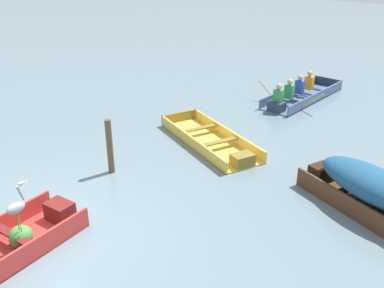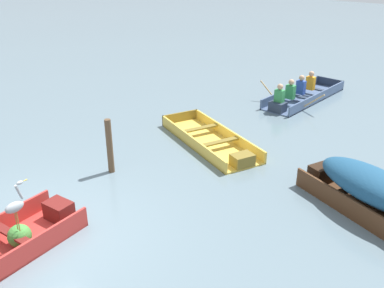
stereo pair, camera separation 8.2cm
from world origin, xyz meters
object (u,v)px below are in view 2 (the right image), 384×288
at_px(mooring_post, 110,146).
at_px(rowboat_slate_blue_with_crew, 301,95).
at_px(skiff_dark_varnish_near_moored, 372,189).
at_px(skiff_yellow_mid_moored, 212,142).
at_px(heron_on_dinghy, 15,205).

bearing_deg(mooring_post, rowboat_slate_blue_with_crew, 81.93).
distance_m(skiff_dark_varnish_near_moored, skiff_yellow_mid_moored, 4.20).
relative_size(skiff_dark_varnish_near_moored, skiff_yellow_mid_moored, 0.88).
distance_m(skiff_dark_varnish_near_moored, heron_on_dinghy, 6.30).
height_order(skiff_yellow_mid_moored, mooring_post, mooring_post).
xyz_separation_m(skiff_yellow_mid_moored, rowboat_slate_blue_with_crew, (0.15, 4.65, 0.11)).
relative_size(skiff_yellow_mid_moored, mooring_post, 2.79).
relative_size(rowboat_slate_blue_with_crew, heron_on_dinghy, 4.53).
bearing_deg(heron_on_dinghy, mooring_post, 110.24).
bearing_deg(skiff_dark_varnish_near_moored, heron_on_dinghy, -129.47).
bearing_deg(skiff_yellow_mid_moored, heron_on_dinghy, -88.44).
distance_m(heron_on_dinghy, mooring_post, 2.98).
distance_m(rowboat_slate_blue_with_crew, mooring_post, 7.33).
height_order(skiff_yellow_mid_moored, heron_on_dinghy, heron_on_dinghy).
bearing_deg(rowboat_slate_blue_with_crew, mooring_post, -98.07).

